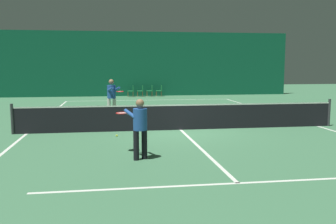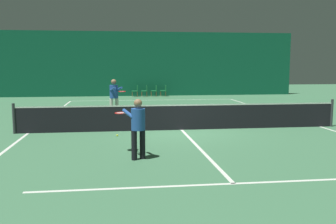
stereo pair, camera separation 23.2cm
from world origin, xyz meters
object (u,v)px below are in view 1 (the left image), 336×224
courtside_chair_0 (131,90)px  courtside_chair_1 (141,90)px  tennis_ball (117,136)px  tennis_net (181,116)px  courtside_chair_3 (160,90)px  player_far (112,95)px  player_near (139,124)px  courtside_chair_2 (150,90)px

courtside_chair_0 → courtside_chair_1: size_ratio=1.00×
courtside_chair_0 → tennis_ball: size_ratio=12.73×
tennis_net → courtside_chair_3: tennis_net is taller
player_far → tennis_ball: bearing=-20.4°
tennis_net → courtside_chair_3: size_ratio=14.29×
courtside_chair_3 → player_near: bearing=-8.9°
player_near → player_far: 8.24m
courtside_chair_0 → courtside_chair_1: 0.73m
player_near → tennis_net: bearing=-50.9°
player_near → tennis_ball: (-0.53, 3.15, -0.87)m
player_far → tennis_ball: size_ratio=26.28×
tennis_net → courtside_chair_1: (-0.30, 14.98, -0.03)m
tennis_net → player_near: bearing=-114.1°
courtside_chair_2 → courtside_chair_0: bearing=-90.0°
tennis_ball → courtside_chair_1: bearing=82.6°
courtside_chair_0 → tennis_ball: (-1.35, -15.96, -0.45)m
player_far → courtside_chair_1: (2.21, 10.89, -0.52)m
player_near → courtside_chair_3: bearing=-35.7°
courtside_chair_0 → courtside_chair_2: size_ratio=1.00×
courtside_chair_1 → courtside_chair_2: size_ratio=1.00×
tennis_net → courtside_chair_2: bearing=88.4°
courtside_chair_2 → courtside_chair_3: bearing=90.0°
courtside_chair_2 → tennis_ball: courtside_chair_2 is taller
courtside_chair_3 → courtside_chair_1: bearing=-90.0°
tennis_net → courtside_chair_3: bearing=85.6°
tennis_net → tennis_ball: 2.61m
courtside_chair_0 → courtside_chair_3: bearing=90.0°
player_near → courtside_chair_2: (2.27, 19.10, -0.42)m
player_near → courtside_chair_1: bearing=-31.4°
tennis_net → player_near: (-1.84, -4.12, 0.40)m
courtside_chair_1 → tennis_ball: (-2.07, -15.96, -0.45)m
tennis_net → courtside_chair_0: bearing=93.9°
tennis_net → courtside_chair_2: (0.43, 14.98, -0.03)m
courtside_chair_2 → courtside_chair_1: bearing=-90.0°
tennis_net → tennis_ball: (-2.37, -0.97, -0.48)m
tennis_net → player_near: 4.53m
courtside_chair_1 → tennis_ball: bearing=-7.4°
player_far → tennis_net: bearing=9.6°
courtside_chair_3 → tennis_ball: 16.35m
tennis_ball → player_near: bearing=-80.4°
tennis_net → player_far: (-2.51, 4.09, 0.50)m
tennis_net → player_near: size_ratio=7.73×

